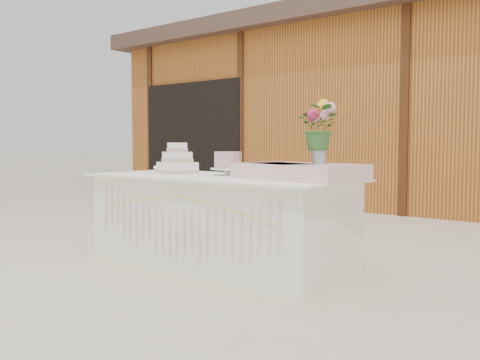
% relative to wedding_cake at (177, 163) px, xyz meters
% --- Properties ---
extents(ground, '(80.00, 80.00, 0.00)m').
position_rel_wedding_cake_xyz_m(ground, '(0.55, -0.06, -0.87)').
color(ground, beige).
rests_on(ground, ground).
extents(barn, '(12.60, 4.60, 3.30)m').
position_rel_wedding_cake_xyz_m(barn, '(0.54, 5.94, 0.81)').
color(barn, '#AA6723').
rests_on(barn, ground).
extents(cake_table, '(2.40, 1.00, 0.77)m').
position_rel_wedding_cake_xyz_m(cake_table, '(0.55, -0.06, -0.48)').
color(cake_table, white).
rests_on(cake_table, ground).
extents(wedding_cake, '(0.41, 0.41, 0.28)m').
position_rel_wedding_cake_xyz_m(wedding_cake, '(0.00, 0.00, 0.00)').
color(wedding_cake, white).
rests_on(wedding_cake, cake_table).
extents(pink_cake_stand, '(0.29, 0.29, 0.21)m').
position_rel_wedding_cake_xyz_m(pink_cake_stand, '(0.70, -0.09, 0.02)').
color(pink_cake_stand, white).
rests_on(pink_cake_stand, cake_table).
extents(satin_runner, '(1.03, 0.67, 0.12)m').
position_rel_wedding_cake_xyz_m(satin_runner, '(1.31, 0.04, -0.04)').
color(satin_runner, beige).
rests_on(satin_runner, cake_table).
extents(flower_vase, '(0.11, 0.11, 0.15)m').
position_rel_wedding_cake_xyz_m(flower_vase, '(1.49, 0.05, 0.10)').
color(flower_vase, '#ABACB0').
rests_on(flower_vase, satin_runner).
extents(bouquet, '(0.35, 0.31, 0.34)m').
position_rel_wedding_cake_xyz_m(bouquet, '(1.49, 0.05, 0.35)').
color(bouquet, '#2E6026').
rests_on(bouquet, flower_vase).
extents(loose_flowers, '(0.26, 0.36, 0.02)m').
position_rel_wedding_cake_xyz_m(loose_flowers, '(-0.50, -0.04, -0.09)').
color(loose_flowers, pink).
rests_on(loose_flowers, cake_table).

